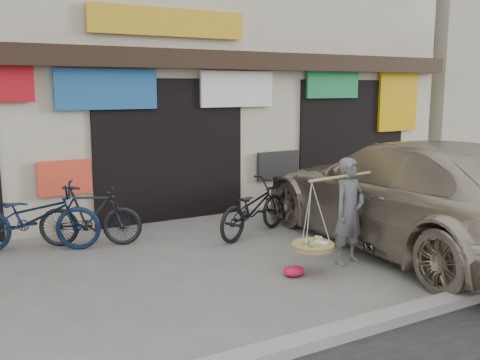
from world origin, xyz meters
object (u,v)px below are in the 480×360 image
bike_1 (90,216)px  bike_2 (253,208)px  suv (409,194)px  street_vendor (349,216)px  bike_0 (33,218)px

bike_1 → bike_2: (2.61, -0.74, -0.01)m
suv → street_vendor: bearing=9.5°
street_vendor → bike_2: street_vendor is taller
street_vendor → bike_0: (-3.89, 2.86, -0.17)m
bike_0 → suv: (5.24, -2.72, 0.33)m
bike_0 → suv: bearing=-95.9°
street_vendor → bike_1: 4.08m
bike_2 → bike_0: bearing=51.3°
bike_1 → suv: 5.10m
bike_1 → suv: bearing=-95.4°
street_vendor → bike_1: size_ratio=1.22×
street_vendor → bike_0: street_vendor is taller
suv → bike_0: bearing=-23.7°
bike_0 → bike_2: bearing=-82.9°
bike_1 → street_vendor: bearing=-106.6°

